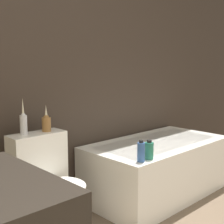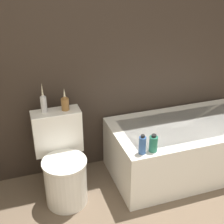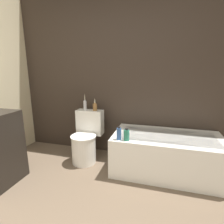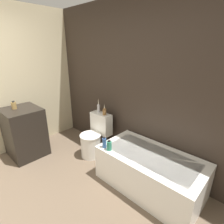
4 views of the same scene
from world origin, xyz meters
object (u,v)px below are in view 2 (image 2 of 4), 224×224
object	(u,v)px
bathtub	(184,147)
vase_silver	(65,103)
toilet	(63,164)
shampoo_bottle_short	(153,144)
shampoo_bottle_tall	(142,145)
vase_gold	(43,102)

from	to	relation	value
bathtub	vase_silver	bearing A→B (deg)	169.53
vase_silver	toilet	bearing A→B (deg)	-115.93
vase_silver	shampoo_bottle_short	distance (m)	0.81
shampoo_bottle_tall	vase_gold	bearing A→B (deg)	142.71
toilet	vase_gold	bearing A→B (deg)	113.71
bathtub	shampoo_bottle_tall	world-z (taller)	shampoo_bottle_tall
toilet	vase_gold	distance (m)	0.55
bathtub	shampoo_bottle_short	bearing A→B (deg)	-148.89
bathtub	vase_gold	world-z (taller)	vase_gold
bathtub	shampoo_bottle_tall	size ratio (longest dim) A/B	8.47
shampoo_bottle_tall	toilet	bearing A→B (deg)	151.76
shampoo_bottle_short	vase_gold	bearing A→B (deg)	146.36
bathtub	vase_gold	bearing A→B (deg)	170.11
vase_gold	shampoo_bottle_short	size ratio (longest dim) A/B	1.73
bathtub	toilet	bearing A→B (deg)	178.98
shampoo_bottle_tall	shampoo_bottle_short	bearing A→B (deg)	0.71
vase_silver	shampoo_bottle_short	xyz separation A→B (m)	(0.60, -0.50, -0.23)
bathtub	shampoo_bottle_short	distance (m)	0.66
vase_gold	shampoo_bottle_tall	xyz separation A→B (m)	(0.68, -0.52, -0.24)
bathtub	toilet	xyz separation A→B (m)	(-1.18, 0.02, 0.07)
bathtub	shampoo_bottle_short	world-z (taller)	shampoo_bottle_short
bathtub	vase_silver	size ratio (longest dim) A/B	7.11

